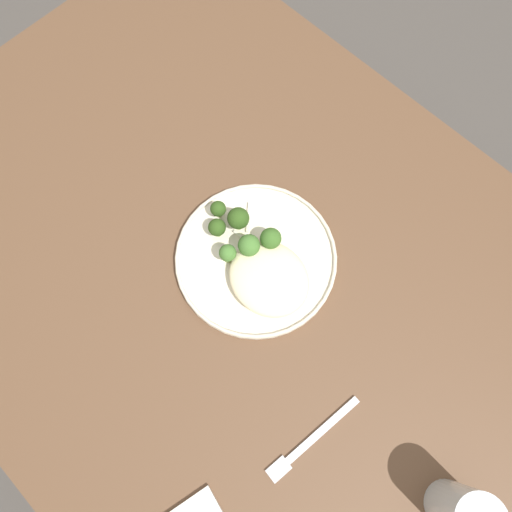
# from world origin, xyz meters

# --- Properties ---
(ground) EXTENTS (6.00, 6.00, 0.00)m
(ground) POSITION_xyz_m (0.00, 0.00, 0.00)
(ground) COLOR #47423D
(wooden_dining_table) EXTENTS (1.40, 1.00, 0.74)m
(wooden_dining_table) POSITION_xyz_m (0.00, 0.00, 0.66)
(wooden_dining_table) COLOR brown
(wooden_dining_table) RESTS_ON ground
(dinner_plate) EXTENTS (0.29, 0.29, 0.02)m
(dinner_plate) POSITION_xyz_m (-0.03, -0.03, 0.75)
(dinner_plate) COLOR beige
(dinner_plate) RESTS_ON wooden_dining_table
(noodle_bed) EXTENTS (0.15, 0.13, 0.04)m
(noodle_bed) POSITION_xyz_m (-0.07, -0.01, 0.77)
(noodle_bed) COLOR beige
(noodle_bed) RESTS_ON dinner_plate
(seared_scallop_front_small) EXTENTS (0.03, 0.03, 0.01)m
(seared_scallop_front_small) POSITION_xyz_m (-0.06, 0.02, 0.76)
(seared_scallop_front_small) COLOR beige
(seared_scallop_front_small) RESTS_ON dinner_plate
(seared_scallop_tiny_bay) EXTENTS (0.02, 0.02, 0.02)m
(seared_scallop_tiny_bay) POSITION_xyz_m (-0.06, -0.06, 0.76)
(seared_scallop_tiny_bay) COLOR #E5C689
(seared_scallop_tiny_bay) RESTS_ON dinner_plate
(seared_scallop_center_golden) EXTENTS (0.02, 0.02, 0.01)m
(seared_scallop_center_golden) POSITION_xyz_m (-0.09, -0.01, 0.76)
(seared_scallop_center_golden) COLOR #E5C689
(seared_scallop_center_golden) RESTS_ON dinner_plate
(seared_scallop_on_noodles) EXTENTS (0.03, 0.03, 0.02)m
(seared_scallop_on_noodles) POSITION_xyz_m (-0.07, -0.01, 0.76)
(seared_scallop_on_noodles) COLOR #DBB77A
(seared_scallop_on_noodles) RESTS_ON dinner_plate
(seared_scallop_rear_pale) EXTENTS (0.02, 0.02, 0.01)m
(seared_scallop_rear_pale) POSITION_xyz_m (-0.01, -0.04, 0.76)
(seared_scallop_rear_pale) COLOR beige
(seared_scallop_rear_pale) RESTS_ON dinner_plate
(broccoli_floret_front_edge) EXTENTS (0.04, 0.04, 0.06)m
(broccoli_floret_front_edge) POSITION_xyz_m (0.04, -0.05, 0.79)
(broccoli_floret_front_edge) COLOR #7A994C
(broccoli_floret_front_edge) RESTS_ON dinner_plate
(broccoli_floret_rear_charred) EXTENTS (0.03, 0.03, 0.04)m
(broccoli_floret_rear_charred) POSITION_xyz_m (0.08, -0.04, 0.78)
(broccoli_floret_rear_charred) COLOR #89A356
(broccoli_floret_rear_charred) RESTS_ON dinner_plate
(broccoli_floret_right_tilted) EXTENTS (0.04, 0.04, 0.06)m
(broccoli_floret_right_tilted) POSITION_xyz_m (-0.03, -0.06, 0.79)
(broccoli_floret_right_tilted) COLOR #89A356
(broccoli_floret_right_tilted) RESTS_ON dinner_plate
(broccoli_floret_small_sprig) EXTENTS (0.03, 0.03, 0.05)m
(broccoli_floret_small_sprig) POSITION_xyz_m (0.01, 0.01, 0.78)
(broccoli_floret_small_sprig) COLOR #89A356
(broccoli_floret_small_sprig) RESTS_ON dinner_plate
(broccoli_floret_center_pile) EXTENTS (0.03, 0.03, 0.05)m
(broccoli_floret_center_pile) POSITION_xyz_m (0.06, -0.01, 0.78)
(broccoli_floret_center_pile) COLOR #7A994C
(broccoli_floret_center_pile) RESTS_ON dinner_plate
(broccoli_floret_beside_noodles) EXTENTS (0.04, 0.04, 0.06)m
(broccoli_floret_beside_noodles) POSITION_xyz_m (-0.01, -0.03, 0.79)
(broccoli_floret_beside_noodles) COLOR #89A356
(broccoli_floret_beside_noodles) RESTS_ON dinner_plate
(onion_sliver_long_sliver) EXTENTS (0.04, 0.05, 0.00)m
(onion_sliver_long_sliver) POSITION_xyz_m (0.04, -0.07, 0.75)
(onion_sliver_long_sliver) COLOR silver
(onion_sliver_long_sliver) RESTS_ON dinner_plate
(onion_sliver_pale_crescent) EXTENTS (0.04, 0.01, 0.00)m
(onion_sliver_pale_crescent) POSITION_xyz_m (0.02, -0.04, 0.75)
(onion_sliver_pale_crescent) COLOR silver
(onion_sliver_pale_crescent) RESTS_ON dinner_plate
(water_glass) EXTENTS (0.07, 0.07, 0.12)m
(water_glass) POSITION_xyz_m (-0.52, 0.05, 0.79)
(water_glass) COLOR silver
(water_glass) RESTS_ON wooden_dining_table
(dinner_fork) EXTENTS (0.04, 0.19, 0.00)m
(dinner_fork) POSITION_xyz_m (-0.30, 0.13, 0.74)
(dinner_fork) COLOR silver
(dinner_fork) RESTS_ON wooden_dining_table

